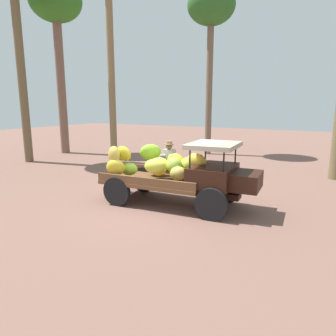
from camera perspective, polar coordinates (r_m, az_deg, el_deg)
ground_plane at (r=9.08m, az=-1.14°, el=-6.70°), size 60.00×60.00×0.00m
truck at (r=8.74m, az=2.37°, el=-1.03°), size 4.55×2.04×1.86m
farmer at (r=10.42m, az=0.18°, el=1.09°), size 0.53×0.47×1.67m
wooden_crate at (r=10.38m, az=-9.46°, el=-3.39°), size 0.55×0.43×0.39m
forest_tree_1 at (r=20.21m, az=-20.04°, el=26.06°), size 2.90×2.90×9.67m
forest_tree_3 at (r=18.93m, az=8.00°, el=26.89°), size 2.61×2.61×9.19m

